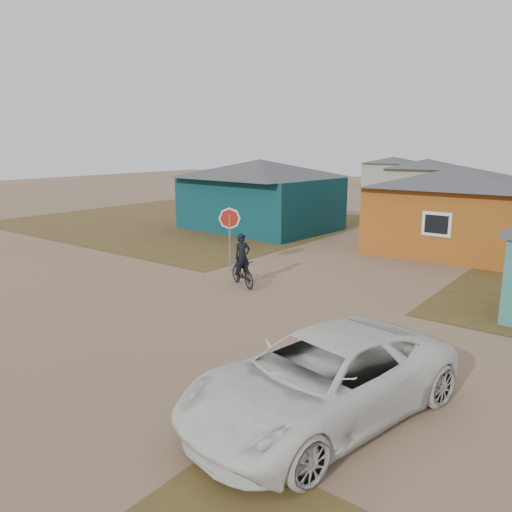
% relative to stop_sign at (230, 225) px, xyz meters
% --- Properties ---
extents(ground, '(120.00, 120.00, 0.00)m').
position_rel_stop_sign_xyz_m(ground, '(3.23, -4.64, -1.85)').
color(ground, '#8A694F').
extents(grass_nw, '(20.00, 18.00, 0.00)m').
position_rel_stop_sign_xyz_m(grass_nw, '(-10.77, 8.36, -1.85)').
color(grass_nw, brown).
rests_on(grass_nw, ground).
extents(house_teal, '(8.93, 7.08, 4.00)m').
position_rel_stop_sign_xyz_m(house_teal, '(-5.27, 8.86, 0.20)').
color(house_teal, '#093035').
rests_on(house_teal, ground).
extents(house_yellow, '(7.72, 6.76, 3.90)m').
position_rel_stop_sign_xyz_m(house_yellow, '(5.73, 9.36, 0.15)').
color(house_yellow, '#934D16').
rests_on(house_yellow, ground).
extents(house_pale_west, '(7.04, 6.15, 3.60)m').
position_rel_stop_sign_xyz_m(house_pale_west, '(-2.77, 29.36, 0.00)').
color(house_pale_west, gray).
rests_on(house_pale_west, ground).
extents(house_pale_north, '(6.28, 5.81, 3.40)m').
position_rel_stop_sign_xyz_m(house_pale_north, '(-10.77, 41.36, -0.10)').
color(house_pale_north, gray).
rests_on(house_pale_north, ground).
extents(stop_sign, '(0.81, 0.24, 2.53)m').
position_rel_stop_sign_xyz_m(stop_sign, '(0.00, 0.00, 0.00)').
color(stop_sign, gray).
rests_on(stop_sign, ground).
extents(cyclist, '(1.69, 1.11, 1.86)m').
position_rel_stop_sign_xyz_m(cyclist, '(1.55, -1.15, -1.18)').
color(cyclist, black).
rests_on(cyclist, ground).
extents(vehicle, '(3.68, 5.98, 1.55)m').
position_rel_stop_sign_xyz_m(vehicle, '(8.11, -6.93, -1.08)').
color(vehicle, white).
rests_on(vehicle, ground).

